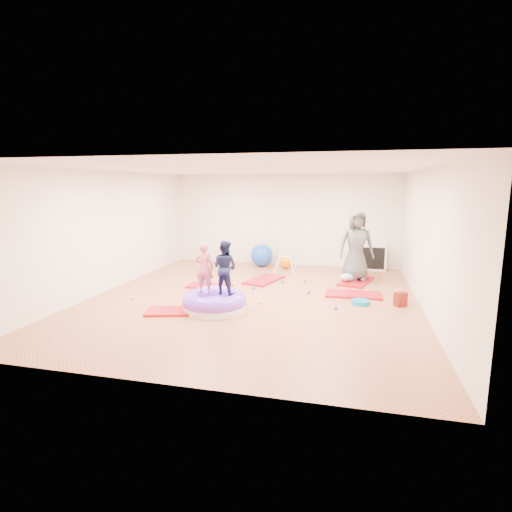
# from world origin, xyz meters

# --- Properties ---
(room) EXTENTS (7.01, 8.01, 2.81)m
(room) POSITION_xyz_m (0.00, 0.00, 1.40)
(room) COLOR #B16B4E
(room) RESTS_ON ground
(gym_mat_front_left) EXTENTS (1.29, 0.89, 0.05)m
(gym_mat_front_left) POSITION_xyz_m (-1.21, -1.30, 0.02)
(gym_mat_front_left) COLOR #BB1607
(gym_mat_front_left) RESTS_ON ground
(gym_mat_mid_left) EXTENTS (1.07, 0.55, 0.04)m
(gym_mat_mid_left) POSITION_xyz_m (-1.28, 0.72, 0.02)
(gym_mat_mid_left) COLOR #BB1607
(gym_mat_mid_left) RESTS_ON ground
(gym_mat_center_back) EXTENTS (0.95, 1.36, 0.05)m
(gym_mat_center_back) POSITION_xyz_m (-0.11, 1.66, 0.03)
(gym_mat_center_back) COLOR #BB1607
(gym_mat_center_back) RESTS_ON ground
(gym_mat_right) EXTENTS (1.25, 0.65, 0.05)m
(gym_mat_right) POSITION_xyz_m (2.16, 0.76, 0.03)
(gym_mat_right) COLOR #BB1607
(gym_mat_right) RESTS_ON ground
(gym_mat_rear_right) EXTENTS (0.96, 1.39, 0.05)m
(gym_mat_rear_right) POSITION_xyz_m (2.22, 2.08, 0.03)
(gym_mat_rear_right) COLOR #BB1607
(gym_mat_rear_right) RESTS_ON ground
(inflatable_cushion) EXTENTS (1.29, 1.29, 0.40)m
(inflatable_cushion) POSITION_xyz_m (-0.54, -0.98, 0.16)
(inflatable_cushion) COLOR white
(inflatable_cushion) RESTS_ON ground
(child_pink) EXTENTS (0.38, 0.26, 1.03)m
(child_pink) POSITION_xyz_m (-0.76, -0.94, 0.88)
(child_pink) COLOR #C8556A
(child_pink) RESTS_ON inflatable_cushion
(child_navy) EXTENTS (0.61, 0.54, 1.07)m
(child_navy) POSITION_xyz_m (-0.34, -0.89, 0.91)
(child_navy) COLOR #171C3C
(child_navy) RESTS_ON inflatable_cushion
(adult_caregiver) EXTENTS (0.99, 0.75, 1.80)m
(adult_caregiver) POSITION_xyz_m (2.19, 2.15, 0.95)
(adult_caregiver) COLOR #4B4B4B
(adult_caregiver) RESTS_ON gym_mat_rear_right
(infant) EXTENTS (0.35, 0.35, 0.20)m
(infant) POSITION_xyz_m (1.97, 1.90, 0.16)
(infant) COLOR #A7B9E3
(infant) RESTS_ON gym_mat_rear_right
(ball_pit_balls) EXTENTS (5.07, 2.97, 0.07)m
(ball_pit_balls) POSITION_xyz_m (0.35, 0.36, 0.04)
(ball_pit_balls) COLOR green
(ball_pit_balls) RESTS_ON ground
(exercise_ball_blue) EXTENTS (0.68, 0.68, 0.68)m
(exercise_ball_blue) POSITION_xyz_m (-0.60, 3.50, 0.34)
(exercise_ball_blue) COLOR blue
(exercise_ball_blue) RESTS_ON ground
(exercise_ball_orange) EXTENTS (0.38, 0.38, 0.38)m
(exercise_ball_orange) POSITION_xyz_m (0.18, 3.40, 0.19)
(exercise_ball_orange) COLOR #FF8500
(exercise_ball_orange) RESTS_ON ground
(infant_play_gym) EXTENTS (0.61, 0.58, 0.47)m
(infant_play_gym) POSITION_xyz_m (0.25, 2.81, 0.31)
(infant_play_gym) COLOR white
(infant_play_gym) RESTS_ON ground
(cube_shelf) EXTENTS (0.74, 0.36, 0.74)m
(cube_shelf) POSITION_xyz_m (2.69, 3.79, 0.37)
(cube_shelf) COLOR white
(cube_shelf) RESTS_ON ground
(balance_disc) EXTENTS (0.38, 0.38, 0.08)m
(balance_disc) POSITION_xyz_m (2.30, 0.11, 0.04)
(balance_disc) COLOR #0983AD
(balance_disc) RESTS_ON ground
(backpack) EXTENTS (0.29, 0.27, 0.29)m
(backpack) POSITION_xyz_m (3.10, 0.19, 0.14)
(backpack) COLOR #B21A0A
(backpack) RESTS_ON ground
(yellow_toy) EXTENTS (0.18, 0.18, 0.03)m
(yellow_toy) POSITION_xyz_m (-1.27, -1.51, 0.01)
(yellow_toy) COLOR yellow
(yellow_toy) RESTS_ON ground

